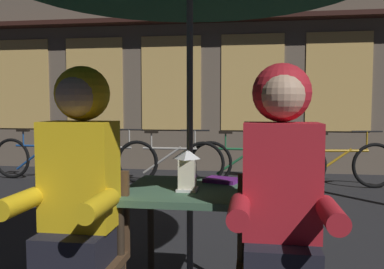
{
  "coord_description": "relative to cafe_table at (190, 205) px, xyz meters",
  "views": [
    {
      "loc": [
        0.35,
        -2.26,
        1.21
      ],
      "look_at": [
        0.0,
        0.08,
        1.04
      ],
      "focal_mm": 38.22,
      "sensor_mm": 36.0,
      "label": 1
    }
  ],
  "objects": [
    {
      "name": "bicycle_fifth",
      "position": [
        1.59,
        3.85,
        -0.29
      ],
      "size": [
        1.67,
        0.3,
        0.84
      ],
      "color": "black",
      "rests_on": "ground_plane"
    },
    {
      "name": "cafe_table",
      "position": [
        0.0,
        0.0,
        0.0
      ],
      "size": [
        0.72,
        0.72,
        0.74
      ],
      "color": "#42664C",
      "rests_on": "ground_plane"
    },
    {
      "name": "shopfront_building",
      "position": [
        -0.41,
        5.4,
        2.45
      ],
      "size": [
        10.0,
        0.93,
        6.2
      ],
      "color": "#6B5B4C",
      "rests_on": "ground_plane"
    },
    {
      "name": "lantern",
      "position": [
        -0.0,
        -0.09,
        0.22
      ],
      "size": [
        0.11,
        0.11,
        0.23
      ],
      "color": "white",
      "rests_on": "cafe_table"
    },
    {
      "name": "person_left_hooded",
      "position": [
        -0.48,
        -0.43,
        0.21
      ],
      "size": [
        0.45,
        0.56,
        1.4
      ],
      "color": "black",
      "rests_on": "ground_plane"
    },
    {
      "name": "potted_plant",
      "position": [
        -2.53,
        4.22,
        -0.09
      ],
      "size": [
        0.6,
        0.6,
        0.92
      ],
      "color": "brown",
      "rests_on": "ground_plane"
    },
    {
      "name": "bicycle_second",
      "position": [
        -1.94,
        3.83,
        -0.29
      ],
      "size": [
        1.68,
        0.13,
        0.84
      ],
      "color": "black",
      "rests_on": "ground_plane"
    },
    {
      "name": "bicycle_nearest",
      "position": [
        -3.06,
        3.84,
        -0.29
      ],
      "size": [
        1.68,
        0.16,
        0.84
      ],
      "color": "black",
      "rests_on": "ground_plane"
    },
    {
      "name": "chair_left",
      "position": [
        -0.48,
        -0.37,
        -0.15
      ],
      "size": [
        0.4,
        0.4,
        0.87
      ],
      "color": "#513823",
      "rests_on": "ground_plane"
    },
    {
      "name": "bicycle_fourth",
      "position": [
        0.22,
        3.86,
        -0.29
      ],
      "size": [
        1.68,
        0.1,
        0.84
      ],
      "color": "black",
      "rests_on": "ground_plane"
    },
    {
      "name": "book",
      "position": [
        0.17,
        0.19,
        0.11
      ],
      "size": [
        0.23,
        0.2,
        0.02
      ],
      "primitive_type": "cube",
      "rotation": [
        0.0,
        0.0,
        -0.33
      ],
      "color": "#661E7A",
      "rests_on": "cafe_table"
    },
    {
      "name": "chair_right",
      "position": [
        0.48,
        -0.37,
        -0.15
      ],
      "size": [
        0.4,
        0.4,
        0.87
      ],
      "color": "#513823",
      "rests_on": "ground_plane"
    },
    {
      "name": "person_right_hooded",
      "position": [
        0.48,
        -0.43,
        0.21
      ],
      "size": [
        0.45,
        0.56,
        1.4
      ],
      "color": "black",
      "rests_on": "ground_plane"
    },
    {
      "name": "bicycle_third",
      "position": [
        -0.9,
        3.79,
        -0.29
      ],
      "size": [
        1.68,
        0.08,
        0.84
      ],
      "color": "black",
      "rests_on": "ground_plane"
    }
  ]
}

